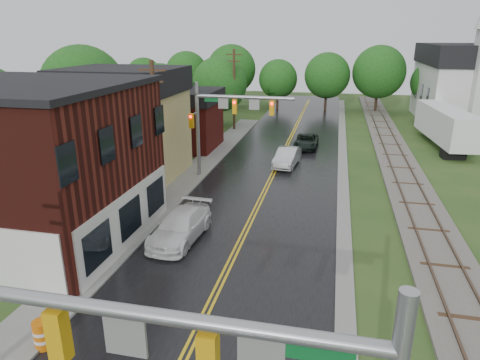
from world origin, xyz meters
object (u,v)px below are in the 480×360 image
(traffic_signal_far, at_px, (225,113))
(utility_pole_b, at_px, (156,129))
(utility_pole_c, at_px, (234,89))
(tree_left_e, at_px, (221,85))
(tree_left_c, at_px, (161,93))
(suv_dark, at_px, (306,141))
(brick_building, at_px, (2,161))
(semi_trailer, at_px, (445,124))
(tree_left_b, at_px, (85,90))
(pickup_white, at_px, (180,226))
(sedan_silver, at_px, (287,157))
(church, at_px, (471,75))
(construction_barrel, at_px, (43,335))

(traffic_signal_far, relative_size, utility_pole_b, 0.82)
(utility_pole_c, distance_m, tree_left_e, 2.79)
(tree_left_c, height_order, suv_dark, tree_left_c)
(brick_building, distance_m, semi_trailer, 37.81)
(tree_left_c, height_order, semi_trailer, tree_left_c)
(tree_left_b, relative_size, tree_left_c, 1.27)
(tree_left_e, xyz_separation_m, pickup_white, (5.65, -29.64, -4.06))
(brick_building, xyz_separation_m, semi_trailer, (27.45, 25.93, -1.91))
(brick_building, bearing_deg, semi_trailer, 43.37)
(sedan_silver, bearing_deg, pickup_white, -99.16)
(tree_left_b, height_order, tree_left_e, tree_left_b)
(traffic_signal_far, height_order, pickup_white, traffic_signal_far)
(utility_pole_c, xyz_separation_m, pickup_white, (3.60, -27.74, -3.96))
(utility_pole_b, xyz_separation_m, tree_left_b, (-11.05, 9.90, 1.00))
(brick_building, height_order, utility_pole_b, utility_pole_b)
(tree_left_c, bearing_deg, church, 22.24)
(tree_left_c, relative_size, tree_left_e, 0.94)
(church, xyz_separation_m, sedan_silver, (-19.20, -22.66, -5.08))
(brick_building, distance_m, pickup_white, 9.96)
(brick_building, distance_m, utility_pole_b, 9.03)
(suv_dark, bearing_deg, tree_left_e, 142.98)
(tree_left_b, distance_m, tree_left_e, 16.67)
(tree_left_c, height_order, pickup_white, tree_left_c)
(church, xyz_separation_m, traffic_signal_far, (-23.47, -26.74, -0.86))
(suv_dark, height_order, semi_trailer, semi_trailer)
(utility_pole_b, distance_m, tree_left_b, 14.87)
(sedan_silver, distance_m, semi_trailer, 17.32)
(church, distance_m, tree_left_b, 43.70)
(tree_left_b, height_order, suv_dark, tree_left_b)
(brick_building, height_order, sedan_silver, brick_building)
(suv_dark, bearing_deg, utility_pole_c, 144.27)
(tree_left_b, xyz_separation_m, tree_left_c, (4.00, 8.00, -1.21))
(pickup_white, bearing_deg, sedan_silver, 78.82)
(church, relative_size, tree_left_b, 2.06)
(semi_trailer, height_order, construction_barrel, semi_trailer)
(tree_left_b, bearing_deg, tree_left_e, 57.26)
(traffic_signal_far, xyz_separation_m, pickup_white, (0.27, -10.74, -4.22))
(church, height_order, traffic_signal_far, church)
(suv_dark, xyz_separation_m, pickup_white, (-5.13, -21.28, 0.11))
(traffic_signal_far, bearing_deg, church, 48.73)
(utility_pole_c, bearing_deg, church, 19.97)
(pickup_white, bearing_deg, semi_trailer, 57.56)
(sedan_silver, height_order, semi_trailer, semi_trailer)
(traffic_signal_far, height_order, sedan_silver, traffic_signal_far)
(utility_pole_c, bearing_deg, utility_pole_b, -90.00)
(sedan_silver, bearing_deg, utility_pole_c, 126.41)
(sedan_silver, relative_size, construction_barrel, 4.22)
(utility_pole_c, xyz_separation_m, construction_barrel, (1.80, -36.77, -4.18))
(semi_trailer, bearing_deg, utility_pole_c, 171.98)
(utility_pole_c, distance_m, sedan_silver, 15.51)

